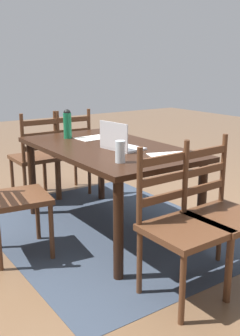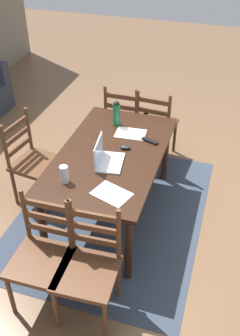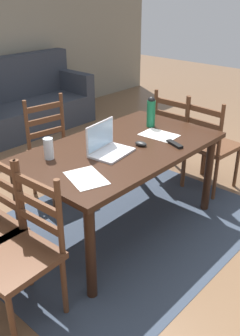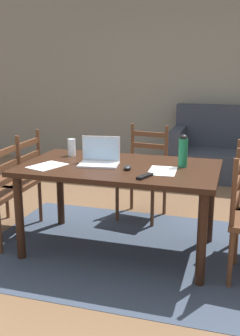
{
  "view_description": "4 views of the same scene",
  "coord_description": "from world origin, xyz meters",
  "px_view_note": "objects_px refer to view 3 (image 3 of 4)",
  "views": [
    {
      "loc": [
        -2.72,
        1.75,
        1.43
      ],
      "look_at": [
        -0.13,
        -0.04,
        0.58
      ],
      "focal_mm": 42.33,
      "sensor_mm": 36.0,
      "label": 1
    },
    {
      "loc": [
        -2.78,
        -0.96,
        2.75
      ],
      "look_at": [
        0.14,
        -0.04,
        0.48
      ],
      "focal_mm": 41.15,
      "sensor_mm": 36.0,
      "label": 2
    },
    {
      "loc": [
        -1.99,
        -1.78,
        1.87
      ],
      "look_at": [
        0.11,
        0.12,
        0.48
      ],
      "focal_mm": 39.84,
      "sensor_mm": 36.0,
      "label": 3
    },
    {
      "loc": [
        0.93,
        -3.07,
        1.55
      ],
      "look_at": [
        -0.02,
        0.09,
        0.7
      ],
      "focal_mm": 42.92,
      "sensor_mm": 36.0,
      "label": 4
    }
  ],
  "objects_px": {
    "chair_right_near": "(210,145)",
    "computer_mouse": "(141,144)",
    "chair_far_head": "(56,151)",
    "chair_right_far": "(178,136)",
    "laptop": "(107,145)",
    "water_bottle": "(151,111)",
    "couch": "(26,104)",
    "dining_table": "(122,156)",
    "drinking_glass": "(49,149)",
    "tv_remote": "(175,144)",
    "chair_left_near": "(20,253)"
  },
  "relations": [
    {
      "from": "couch",
      "to": "computer_mouse",
      "type": "height_order",
      "value": "couch"
    },
    {
      "from": "dining_table",
      "to": "chair_far_head",
      "type": "relative_size",
      "value": 1.7
    },
    {
      "from": "chair_right_near",
      "to": "drinking_glass",
      "type": "height_order",
      "value": "chair_right_near"
    },
    {
      "from": "chair_right_near",
      "to": "chair_far_head",
      "type": "distance_m",
      "value": 1.49
    },
    {
      "from": "chair_right_near",
      "to": "dining_table",
      "type": "bearing_deg",
      "value": 170.5
    },
    {
      "from": "dining_table",
      "to": "chair_left_near",
      "type": "height_order",
      "value": "chair_left_near"
    },
    {
      "from": "couch",
      "to": "computer_mouse",
      "type": "distance_m",
      "value": 2.91
    },
    {
      "from": "chair_far_head",
      "to": "tv_remote",
      "type": "height_order",
      "value": "chair_far_head"
    },
    {
      "from": "dining_table",
      "to": "laptop",
      "type": "bearing_deg",
      "value": -179.14
    },
    {
      "from": "tv_remote",
      "to": "water_bottle",
      "type": "bearing_deg",
      "value": -98.43
    },
    {
      "from": "chair_left_near",
      "to": "tv_remote",
      "type": "bearing_deg",
      "value": -4.67
    },
    {
      "from": "dining_table",
      "to": "tv_remote",
      "type": "xyz_separation_m",
      "value": [
        0.29,
        -0.3,
        0.1
      ]
    },
    {
      "from": "chair_right_far",
      "to": "computer_mouse",
      "type": "distance_m",
      "value": 1.08
    },
    {
      "from": "computer_mouse",
      "to": "tv_remote",
      "type": "xyz_separation_m",
      "value": [
        0.19,
        -0.19,
        -0.01
      ]
    },
    {
      "from": "chair_right_far",
      "to": "couch",
      "type": "xyz_separation_m",
      "value": [
        -0.17,
        2.46,
        -0.11
      ]
    },
    {
      "from": "chair_far_head",
      "to": "water_bottle",
      "type": "xyz_separation_m",
      "value": [
        0.5,
        -0.73,
        0.43
      ]
    },
    {
      "from": "water_bottle",
      "to": "drinking_glass",
      "type": "distance_m",
      "value": 1.04
    },
    {
      "from": "chair_left_near",
      "to": "computer_mouse",
      "type": "distance_m",
      "value": 1.24
    },
    {
      "from": "tv_remote",
      "to": "chair_far_head",
      "type": "bearing_deg",
      "value": -56.24
    },
    {
      "from": "couch",
      "to": "chair_far_head",
      "type": "bearing_deg",
      "value": -117.08
    },
    {
      "from": "dining_table",
      "to": "chair_right_near",
      "type": "relative_size",
      "value": 1.7
    },
    {
      "from": "chair_left_near",
      "to": "drinking_glass",
      "type": "xyz_separation_m",
      "value": [
        0.57,
        0.42,
        0.36
      ]
    },
    {
      "from": "chair_right_far",
      "to": "chair_right_near",
      "type": "distance_m",
      "value": 0.37
    },
    {
      "from": "dining_table",
      "to": "tv_remote",
      "type": "bearing_deg",
      "value": -46.1
    },
    {
      "from": "couch",
      "to": "water_bottle",
      "type": "bearing_deg",
      "value": -99.49
    },
    {
      "from": "chair_far_head",
      "to": "tv_remote",
      "type": "bearing_deg",
      "value": -76.1
    },
    {
      "from": "drinking_glass",
      "to": "tv_remote",
      "type": "distance_m",
      "value": 0.97
    },
    {
      "from": "chair_right_far",
      "to": "water_bottle",
      "type": "height_order",
      "value": "water_bottle"
    },
    {
      "from": "couch",
      "to": "water_bottle",
      "type": "height_order",
      "value": "water_bottle"
    },
    {
      "from": "water_bottle",
      "to": "computer_mouse",
      "type": "xyz_separation_m",
      "value": [
        -0.4,
        -0.22,
        -0.12
      ]
    },
    {
      "from": "computer_mouse",
      "to": "chair_far_head",
      "type": "bearing_deg",
      "value": 89.99
    },
    {
      "from": "couch",
      "to": "tv_remote",
      "type": "distance_m",
      "value": 3.04
    },
    {
      "from": "chair_far_head",
      "to": "couch",
      "type": "relative_size",
      "value": 0.53
    },
    {
      "from": "tv_remote",
      "to": "chair_right_far",
      "type": "bearing_deg",
      "value": -129.2
    },
    {
      "from": "chair_far_head",
      "to": "laptop",
      "type": "distance_m",
      "value": 0.93
    },
    {
      "from": "dining_table",
      "to": "laptop",
      "type": "height_order",
      "value": "laptop"
    },
    {
      "from": "couch",
      "to": "drinking_glass",
      "type": "relative_size",
      "value": 11.65
    },
    {
      "from": "chair_right_far",
      "to": "drinking_glass",
      "type": "bearing_deg",
      "value": 178.45
    },
    {
      "from": "chair_right_far",
      "to": "laptop",
      "type": "bearing_deg",
      "value": -171.47
    },
    {
      "from": "dining_table",
      "to": "couch",
      "type": "height_order",
      "value": "couch"
    },
    {
      "from": "chair_left_near",
      "to": "chair_right_far",
      "type": "bearing_deg",
      "value": 9.63
    },
    {
      "from": "drinking_glass",
      "to": "water_bottle",
      "type": "bearing_deg",
      "value": -6.86
    },
    {
      "from": "drinking_glass",
      "to": "chair_right_near",
      "type": "bearing_deg",
      "value": -14.36
    },
    {
      "from": "chair_right_near",
      "to": "couch",
      "type": "distance_m",
      "value": 2.83
    },
    {
      "from": "chair_left_near",
      "to": "chair_right_near",
      "type": "bearing_deg",
      "value": 0.04
    },
    {
      "from": "chair_left_near",
      "to": "tv_remote",
      "type": "xyz_separation_m",
      "value": [
        1.38,
        -0.11,
        0.3
      ]
    },
    {
      "from": "water_bottle",
      "to": "computer_mouse",
      "type": "bearing_deg",
      "value": -151.61
    },
    {
      "from": "chair_right_near",
      "to": "computer_mouse",
      "type": "xyz_separation_m",
      "value": [
        -0.99,
        0.07,
        0.3
      ]
    },
    {
      "from": "dining_table",
      "to": "chair_right_near",
      "type": "xyz_separation_m",
      "value": [
        1.1,
        -0.18,
        -0.2
      ]
    },
    {
      "from": "chair_right_far",
      "to": "tv_remote",
      "type": "relative_size",
      "value": 5.59
    }
  ]
}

